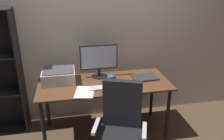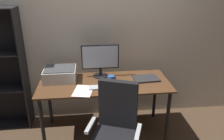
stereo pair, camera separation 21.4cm
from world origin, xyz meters
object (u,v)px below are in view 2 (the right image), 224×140
(monitor, at_px, (100,59))
(keyboard, at_px, (101,87))
(desk, at_px, (105,88))
(mouse, at_px, (121,86))
(coffee_mug, at_px, (111,79))
(printer, at_px, (60,74))
(laptop, at_px, (146,79))
(office_chair, at_px, (115,135))

(monitor, height_order, keyboard, monitor)
(desk, height_order, mouse, mouse)
(desk, bearing_deg, monitor, 100.38)
(coffee_mug, bearing_deg, printer, 164.73)
(keyboard, relative_size, coffee_mug, 2.80)
(printer, bearing_deg, monitor, 6.37)
(mouse, height_order, coffee_mug, coffee_mug)
(keyboard, distance_m, laptop, 0.62)
(monitor, distance_m, coffee_mug, 0.32)
(desk, relative_size, monitor, 3.37)
(laptop, bearing_deg, printer, 170.06)
(keyboard, xyz_separation_m, coffee_mug, (0.14, 0.12, 0.04))
(coffee_mug, relative_size, laptop, 0.32)
(laptop, bearing_deg, monitor, 159.71)
(monitor, distance_m, office_chair, 1.03)
(desk, xyz_separation_m, mouse, (0.18, -0.16, 0.10))
(mouse, xyz_separation_m, office_chair, (-0.13, -0.52, -0.30))
(coffee_mug, height_order, printer, printer)
(printer, xyz_separation_m, office_chair, (0.61, -0.82, -0.36))
(keyboard, distance_m, coffee_mug, 0.19)
(monitor, bearing_deg, mouse, -58.65)
(monitor, distance_m, printer, 0.55)
(desk, bearing_deg, office_chair, -85.68)
(monitor, height_order, laptop, monitor)
(monitor, relative_size, printer, 1.21)
(monitor, relative_size, keyboard, 1.67)
(desk, xyz_separation_m, coffee_mug, (0.08, -0.03, 0.13))
(laptop, bearing_deg, keyboard, -166.82)
(laptop, height_order, printer, printer)
(office_chair, bearing_deg, monitor, 115.73)
(monitor, relative_size, laptop, 1.51)
(desk, xyz_separation_m, keyboard, (-0.06, -0.15, 0.09))
(desk, distance_m, coffee_mug, 0.16)
(coffee_mug, relative_size, office_chair, 0.10)
(printer, distance_m, office_chair, 1.09)
(desk, relative_size, coffee_mug, 15.73)
(monitor, height_order, printer, monitor)
(mouse, bearing_deg, office_chair, -109.90)
(keyboard, bearing_deg, mouse, -2.68)
(coffee_mug, relative_size, printer, 0.26)
(keyboard, bearing_deg, laptop, 17.47)
(desk, height_order, printer, printer)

